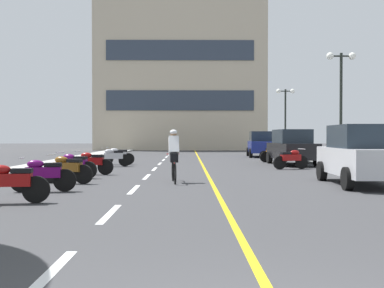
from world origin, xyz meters
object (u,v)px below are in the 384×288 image
Objects in this scene: motorcycle_2 at (10,182)px; motorcycle_4 at (67,168)px; street_lamp_mid at (341,83)px; cyclist_rider at (174,155)px; motorcycle_10 at (275,154)px; motorcycle_11 at (274,153)px; street_lamp_far at (285,106)px; parked_car_far at (261,144)px; motorcycle_8 at (113,157)px; parked_car_near at (362,155)px; motorcycle_3 at (43,174)px; motorcycle_7 at (291,159)px; motorcycle_6 at (91,162)px; motorcycle_9 at (118,156)px; motorcycle_5 at (74,165)px; parked_car_mid at (292,147)px.

motorcycle_4 is (0.14, 4.27, 0.00)m from motorcycle_2.
street_lamp_mid reaches higher than cyclist_rider.
motorcycle_10 and motorcycle_11 have the same top height.
street_lamp_far reaches higher than parked_car_far.
motorcycle_10 is at bearing 23.30° from motorcycle_8.
motorcycle_10 is at bearing 128.69° from street_lamp_mid.
parked_car_near is 9.25m from motorcycle_3.
street_lamp_far is 1.19× the size of parked_car_near.
parked_car_near is at bearing -44.05° from motorcycle_8.
motorcycle_2 is 1.02× the size of motorcycle_7.
motorcycle_3 is 5.50m from motorcycle_6.
street_lamp_mid is 11.86m from cyclist_rider.
street_lamp_far reaches higher than motorcycle_4.
motorcycle_11 is (8.86, 9.88, 0.00)m from motorcycle_6.
motorcycle_2 and motorcycle_9 have the same top height.
motorcycle_9 is 0.96× the size of cyclist_rider.
motorcycle_9 is 8.84m from motorcycle_10.
street_lamp_far is at bearing 54.30° from parked_car_far.
motorcycle_2 is at bearing -118.93° from motorcycle_10.
parked_car_near is 2.50× the size of motorcycle_9.
street_lamp_far reaches higher than motorcycle_11.
motorcycle_9 is (0.14, 9.59, 0.00)m from motorcycle_4.
parked_car_far is at bearing 60.97° from motorcycle_5.
motorcycle_11 is at bearing -106.25° from street_lamp_far.
motorcycle_5 and motorcycle_9 have the same top height.
motorcycle_2 and motorcycle_5 have the same top height.
motorcycle_3 is 2.16m from motorcycle_4.
parked_car_far is at bearing 66.27° from motorcycle_3.
motorcycle_3 is 1.00× the size of motorcycle_6.
parked_car_near is 2.51× the size of motorcycle_2.
cyclist_rider is at bearing -42.54° from motorcycle_6.
motorcycle_10 is at bearing -92.72° from parked_car_far.
street_lamp_far is 3.06× the size of motorcycle_7.
motorcycle_5 is at bearing -93.55° from motorcycle_8.
motorcycle_7 is 0.99× the size of motorcycle_8.
parked_car_mid reaches higher than motorcycle_11.
motorcycle_2 is 1.00× the size of motorcycle_6.
motorcycle_10 is at bearing 99.32° from parked_car_mid.
street_lamp_mid is 3.27× the size of motorcycle_8.
cyclist_rider is (3.25, -2.99, 0.41)m from motorcycle_6.
street_lamp_far is at bearing 73.75° from motorcycle_11.
motorcycle_9 is at bearing 88.80° from motorcycle_2.
street_lamp_mid reaches higher than motorcycle_10.
cyclist_rider is (-5.72, -18.21, -0.03)m from parked_car_far.
motorcycle_2 is 1.01× the size of motorcycle_5.
street_lamp_far is 1.18× the size of parked_car_far.
street_lamp_mid is 13.49m from street_lamp_far.
parked_car_near is at bearing -88.59° from motorcycle_10.
motorcycle_4 is 3.36m from cyclist_rider.
motorcycle_5 is at bearing 97.41° from motorcycle_4.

